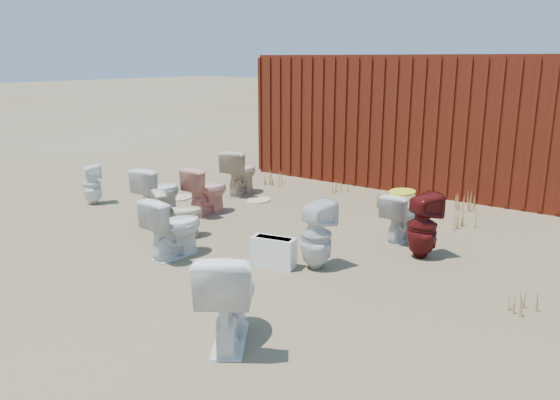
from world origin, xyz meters
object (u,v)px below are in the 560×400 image
Objects in this scene: toilet_front_pink at (207,190)px; toilet_front_e at (228,295)px; loose_tank at (274,252)px; toilet_back_beige_left at (240,172)px; toilet_back_yellowlid at (401,217)px; toilet_front_a at (158,192)px; toilet_back_beige_right at (178,213)px; shipping_container at (421,119)px; toilet_front_maroon at (422,226)px; toilet_back_a at (92,184)px; toilet_front_c at (174,227)px; toilet_back_e at (316,235)px.

toilet_front_e is (2.89, -2.77, 0.05)m from toilet_front_pink.
loose_tank is (-0.72, 1.60, -0.25)m from toilet_front_e.
loose_tank is (2.56, -2.43, -0.22)m from toilet_back_beige_left.
toilet_back_yellowlid reaches higher than loose_tank.
toilet_front_a is 1.06m from toilet_back_beige_right.
shipping_container is at bearing -109.84° from toilet_front_pink.
shipping_container is 8.05× the size of toilet_front_pink.
toilet_front_e is 1.68× the size of loose_tank.
toilet_front_maroon is (3.41, 0.13, 0.03)m from toilet_front_pink.
toilet_back_a is at bearing 21.11° from toilet_front_pink.
toilet_front_c is 1.50× the size of loose_tank.
toilet_front_e is 5.25m from toilet_back_a.
toilet_back_beige_right is (0.94, -0.49, -0.06)m from toilet_front_a.
toilet_back_e is at bearing -153.34° from toilet_front_c.
toilet_back_yellowlid is at bearing -125.20° from toilet_front_e.
toilet_back_beige_left is (-2.06, -2.97, -0.80)m from shipping_container.
toilet_front_c reaches higher than toilet_front_pink.
shipping_container is at bearing -93.17° from toilet_front_c.
toilet_back_a reaches higher than toilet_back_beige_right.
shipping_container is 7.53× the size of toilet_back_e.
toilet_front_maroon is at bearing 150.27° from toilet_back_beige_left.
toilet_back_beige_right is (-2.92, -1.18, -0.07)m from toilet_front_maroon.
toilet_front_maroon is 0.95× the size of toilet_front_e.
toilet_back_beige_left is 2.49m from toilet_back_beige_right.
toilet_back_e is at bearing 78.27° from toilet_back_yellowlid.
toilet_front_e is at bearing 140.51° from toilet_front_a.
toilet_back_yellowlid is (1.28, -3.66, -0.88)m from shipping_container.
shipping_container reaches higher than toilet_front_a.
toilet_back_beige_right is at bearing 97.84° from toilet_back_beige_left.
toilet_front_a is at bearing -32.39° from toilet_front_c.
toilet_front_pink is (0.45, 0.57, -0.02)m from toilet_front_a.
toilet_front_a is at bearing -67.67° from toilet_front_e.
toilet_back_e is (0.92, -5.16, -0.80)m from shipping_container.
toilet_front_pink is at bearing -111.46° from shipping_container.
toilet_front_a is at bearing 53.23° from toilet_front_pink.
toilet_back_beige_right is at bearing 52.67° from toilet_front_maroon.
toilet_front_e is 1.28× the size of toilet_back_beige_right.
toilet_back_a is 1.34× the size of loose_tank.
toilet_back_e is at bearing 130.62° from toilet_back_beige_left.
toilet_front_maroon is 1.60× the size of loose_tank.
shipping_container is at bearing -114.37° from toilet_front_e.
toilet_back_yellowlid is at bearing -89.35° from toilet_back_e.
toilet_front_maroon is 1.00× the size of toilet_back_beige_left.
toilet_front_maroon reaches higher than toilet_front_c.
toilet_front_pink is 2.74m from toilet_back_e.
toilet_back_e is (-0.31, 1.84, -0.02)m from toilet_front_e.
toilet_front_e is 1.25× the size of toilet_back_a.
toilet_front_maroon is 1.24× the size of toilet_back_yellowlid.
toilet_back_a is 5.04m from toilet_back_yellowlid.
toilet_front_a is 4.00m from toilet_front_e.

